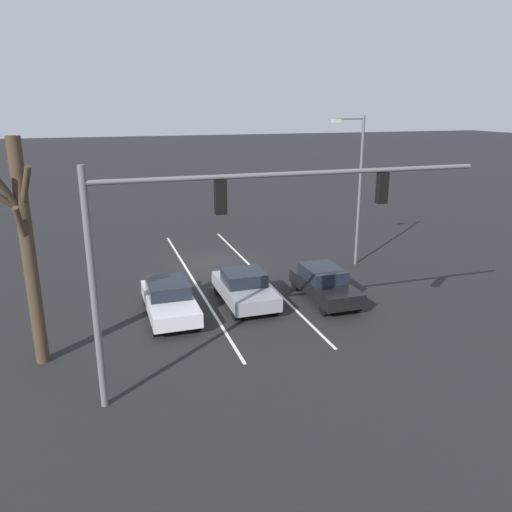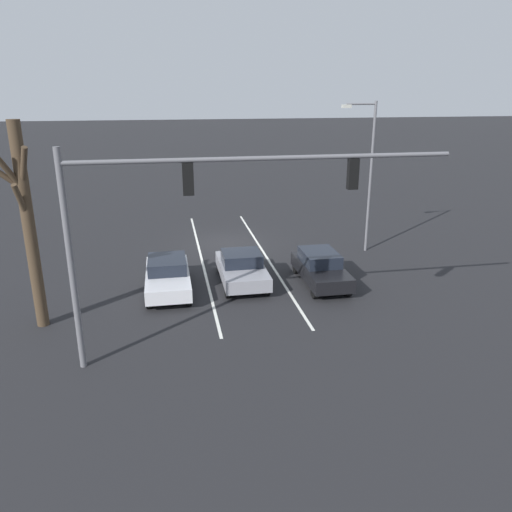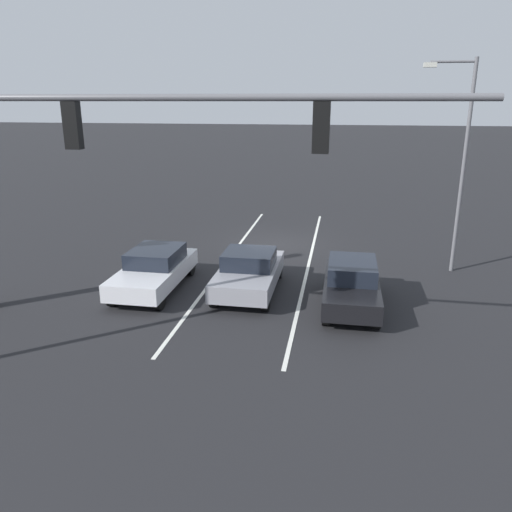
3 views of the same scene
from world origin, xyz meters
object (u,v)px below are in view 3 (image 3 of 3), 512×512
object	(u,v)px
car_silver_rightlane_front	(155,269)
car_gray_midlane_front	(249,272)
car_black_leftlane_front	(352,284)
traffic_signal_gantry	(79,164)
street_lamp_left_shoulder	(460,154)

from	to	relation	value
car_silver_rightlane_front	car_gray_midlane_front	size ratio (longest dim) A/B	1.05
car_black_leftlane_front	traffic_signal_gantry	size ratio (longest dim) A/B	0.35
street_lamp_left_shoulder	car_silver_rightlane_front	bearing A→B (deg)	20.15
car_gray_midlane_front	street_lamp_left_shoulder	world-z (taller)	street_lamp_left_shoulder
car_silver_rightlane_front	car_gray_midlane_front	distance (m)	3.29
car_silver_rightlane_front	car_black_leftlane_front	xyz separation A→B (m)	(-6.72, 0.36, 0.01)
car_silver_rightlane_front	street_lamp_left_shoulder	xyz separation A→B (m)	(-10.40, -3.81, 3.74)
car_silver_rightlane_front	car_black_leftlane_front	world-z (taller)	car_black_leftlane_front
traffic_signal_gantry	car_black_leftlane_front	bearing A→B (deg)	-137.33
car_gray_midlane_front	traffic_signal_gantry	size ratio (longest dim) A/B	0.36
car_silver_rightlane_front	car_black_leftlane_front	size ratio (longest dim) A/B	1.06
car_black_leftlane_front	street_lamp_left_shoulder	size ratio (longest dim) A/B	0.54
car_silver_rightlane_front	street_lamp_left_shoulder	world-z (taller)	street_lamp_left_shoulder
car_gray_midlane_front	street_lamp_left_shoulder	size ratio (longest dim) A/B	0.54
car_black_leftlane_front	street_lamp_left_shoulder	world-z (taller)	street_lamp_left_shoulder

